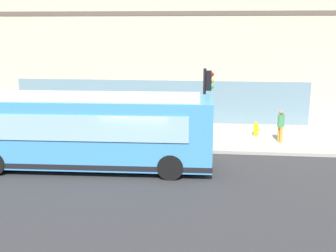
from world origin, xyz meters
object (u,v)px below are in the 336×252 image
(pedestrian_near_hydrant, at_px, (102,121))
(fire_hydrant, at_px, (256,129))
(city_bus_nearside, at_px, (89,131))
(traffic_light_near_corner, at_px, (207,93))
(pedestrian_near_building_entrance, at_px, (281,124))
(pedestrian_walking_along_curb, at_px, (54,112))

(pedestrian_near_hydrant, bearing_deg, fire_hydrant, -77.87)
(city_bus_nearside, bearing_deg, pedestrian_near_hydrant, 7.06)
(traffic_light_near_corner, bearing_deg, pedestrian_near_building_entrance, -68.90)
(traffic_light_near_corner, relative_size, pedestrian_near_building_entrance, 2.33)
(fire_hydrant, relative_size, pedestrian_near_building_entrance, 0.46)
(city_bus_nearside, distance_m, pedestrian_near_hydrant, 3.78)
(traffic_light_near_corner, xyz_separation_m, pedestrian_near_building_entrance, (1.40, -3.64, -1.70))
(traffic_light_near_corner, bearing_deg, pedestrian_walking_along_curb, 70.51)
(city_bus_nearside, bearing_deg, pedestrian_walking_along_curb, 32.74)
(fire_hydrant, distance_m, pedestrian_near_building_entrance, 1.65)
(city_bus_nearside, xyz_separation_m, pedestrian_near_hydrant, (3.73, 0.46, -0.44))
(city_bus_nearside, relative_size, fire_hydrant, 13.67)
(fire_hydrant, bearing_deg, traffic_light_near_corner, 134.64)
(fire_hydrant, relative_size, pedestrian_walking_along_curb, 0.44)
(fire_hydrant, relative_size, pedestrian_near_hydrant, 0.44)
(pedestrian_near_hydrant, bearing_deg, city_bus_nearside, -172.94)
(pedestrian_near_building_entrance, height_order, pedestrian_walking_along_curb, pedestrian_walking_along_curb)
(fire_hydrant, xyz_separation_m, pedestrian_near_building_entrance, (-1.14, -1.06, 0.56))
(pedestrian_near_building_entrance, bearing_deg, pedestrian_near_hydrant, 93.46)
(fire_hydrant, bearing_deg, pedestrian_near_hydrant, 102.13)
(fire_hydrant, bearing_deg, pedestrian_near_building_entrance, -137.28)
(traffic_light_near_corner, relative_size, pedestrian_near_hydrant, 2.23)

